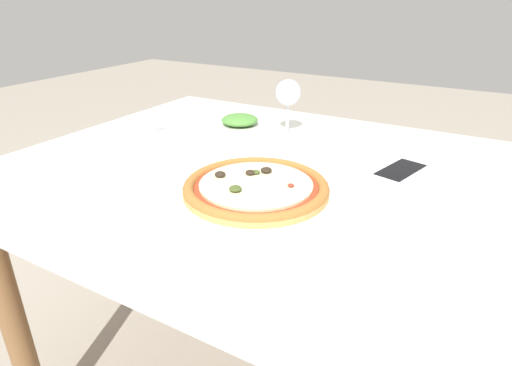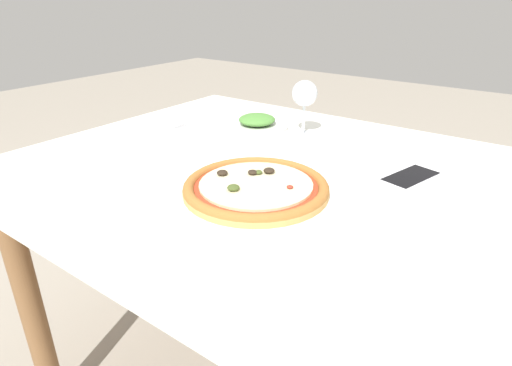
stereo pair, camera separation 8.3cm
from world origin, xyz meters
TOP-DOWN VIEW (x-y plane):
  - dining_table at (0.00, 0.00)m, footprint 1.25×0.99m
  - pizza_plate at (0.03, -0.14)m, footprint 0.32×0.32m
  - fork at (-0.43, 0.05)m, footprint 0.04×0.17m
  - wine_glass_far_left at (-0.09, 0.26)m, footprint 0.07×0.07m
  - cell_phone at (0.25, 0.12)m, footprint 0.11×0.16m
  - side_plate at (-0.24, 0.24)m, footprint 0.18×0.18m

SIDE VIEW (x-z plane):
  - dining_table at x=0.00m, z-range 0.28..1.02m
  - fork at x=-0.43m, z-range 0.74..0.75m
  - cell_phone at x=0.25m, z-range 0.74..0.75m
  - side_plate at x=-0.24m, z-range 0.74..0.78m
  - pizza_plate at x=0.03m, z-range 0.74..0.78m
  - wine_glass_far_left at x=-0.09m, z-range 0.78..0.93m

